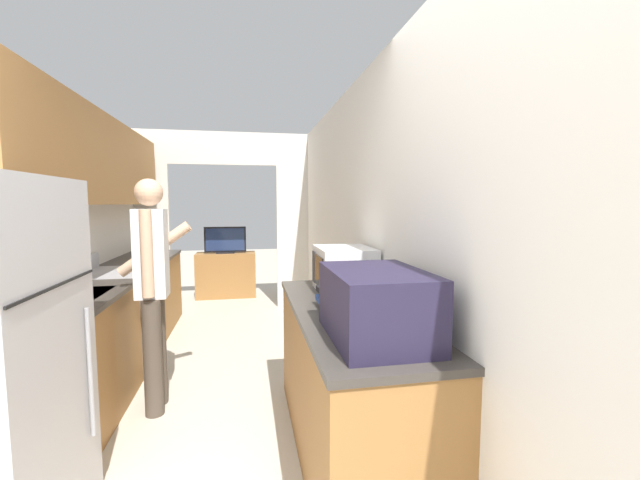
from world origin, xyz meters
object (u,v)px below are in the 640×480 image
Objects in this scene: book_stack at (340,299)px; television at (225,240)px; range_oven at (118,319)px; tv_cabinet at (226,275)px; microwave at (344,269)px; person at (153,288)px; knife at (135,262)px; suitcase at (376,304)px.

book_stack is 4.30m from television.
range_oven is 2.41m from book_stack.
book_stack is 4.38m from tv_cabinet.
microwave is 0.48m from book_stack.
tv_cabinet is at bearing 90.00° from television.
range_oven reaches higher than tv_cabinet.
tv_cabinet is at bearing 101.60° from book_stack.
microwave is (1.35, -0.30, 0.14)m from person.
book_stack is 0.94× the size of knife.
tv_cabinet is at bearing 104.86° from microwave.
suitcase is 0.97m from microwave.
television is 2.21m from knife.
tv_cabinet is at bearing -7.24° from person.
suitcase is 0.53m from book_stack.
tv_cabinet is (-1.01, 3.81, -0.69)m from microwave.
knife is at bearing 128.15° from book_stack.
range_oven is 3.35× the size of book_stack.
microwave is 0.50× the size of tv_cabinet.
television is at bearing -90.00° from tv_cabinet.
suitcase is 4.82m from television.
person is 2.63× the size of suitcase.
television is at bearing 72.00° from range_oven.
book_stack is (-0.14, -0.44, -0.10)m from microwave.
suitcase is (1.26, -1.26, 0.14)m from person.
microwave is 0.72× the size of television.
suitcase reaches higher than range_oven.
book_stack reaches higher than tv_cabinet.
knife is at bearing 123.02° from suitcase.
knife is at bearing 87.46° from range_oven.
television is at bearing 101.71° from book_stack.
range_oven is at bearing -77.31° from knife.
book_stack is at bearing -123.23° from person.
suitcase is 0.98× the size of television.
microwave reaches higher than range_oven.
book_stack is (1.72, -1.61, 0.50)m from range_oven.
microwave is at bearing -27.83° from knife.
suitcase is 3.20m from knife.
range_oven is 0.61× the size of person.
knife is (-0.48, 1.41, -0.01)m from person.
microwave is at bearing -75.14° from tv_cabinet.
television is at bearing 83.49° from knife.
person is at bearing -95.54° from television.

